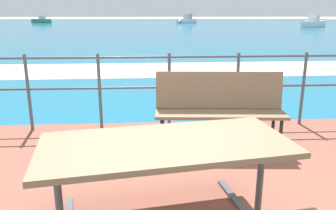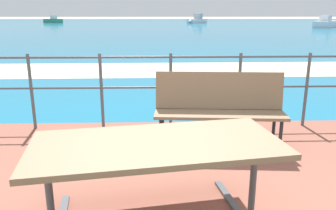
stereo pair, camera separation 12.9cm
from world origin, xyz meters
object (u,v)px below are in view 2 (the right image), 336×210
boat_mid (197,20)px  boat_far (53,20)px  boat_near (326,23)px  park_bench (219,104)px  picnic_table (157,167)px

boat_mid → boat_far: 23.60m
boat_near → boat_mid: 20.06m
boat_mid → boat_far: boat_mid is taller
boat_near → park_bench: bearing=-166.9°
picnic_table → boat_far: (-17.11, 55.02, -0.27)m
picnic_table → park_bench: 1.88m
boat_near → boat_mid: boat_mid is taller
boat_mid → boat_far: (-23.34, 3.45, -0.09)m
picnic_table → boat_near: size_ratio=0.40×
picnic_table → boat_near: boat_near is taller
park_bench → boat_near: (18.37, 34.47, -0.16)m
picnic_table → boat_far: boat_far is taller
park_bench → boat_far: bearing=112.9°
picnic_table → boat_mid: bearing=73.9°
boat_mid → picnic_table: bearing=33.7°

